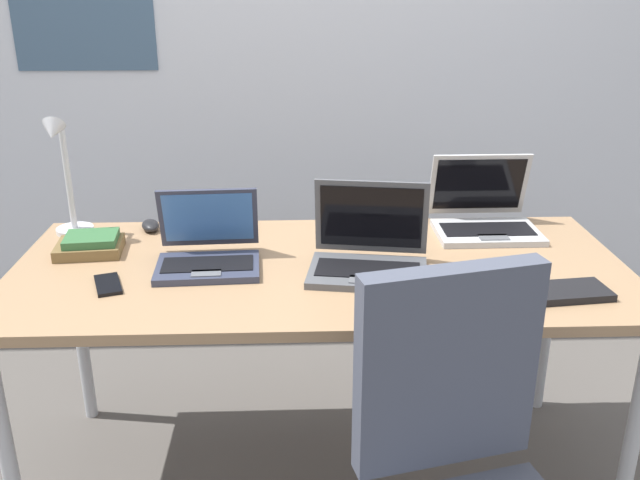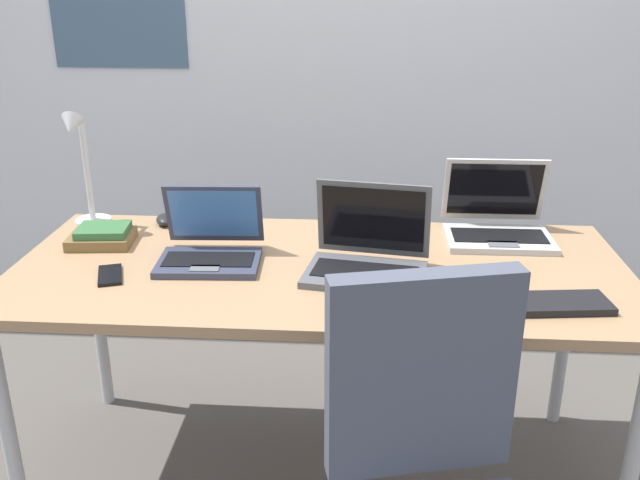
{
  "view_description": "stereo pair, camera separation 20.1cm",
  "coord_description": "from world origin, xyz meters",
  "px_view_note": "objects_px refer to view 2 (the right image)",
  "views": [
    {
      "loc": [
        -0.07,
        -1.87,
        1.55
      ],
      "look_at": [
        0.0,
        0.0,
        0.82
      ],
      "focal_mm": 38.99,
      "sensor_mm": 36.0,
      "label": 1
    },
    {
      "loc": [
        0.13,
        -1.87,
        1.55
      ],
      "look_at": [
        0.0,
        0.0,
        0.82
      ],
      "focal_mm": 38.99,
      "sensor_mm": 36.0,
      "label": 2
    }
  ],
  "objects_px": {
    "book_stack": "(102,236)",
    "computer_mouse": "(165,220)",
    "laptop_far_corner": "(210,247)",
    "laptop_by_keyboard": "(367,257)",
    "external_keyboard": "(545,304)",
    "laptop_front_right": "(497,223)",
    "cell_phone": "(110,275)",
    "desk_lamp": "(83,170)"
  },
  "relations": [
    {
      "from": "book_stack",
      "to": "computer_mouse",
      "type": "bearing_deg",
      "value": 52.87
    },
    {
      "from": "laptop_far_corner",
      "to": "book_stack",
      "type": "height_order",
      "value": "laptop_far_corner"
    },
    {
      "from": "computer_mouse",
      "to": "book_stack",
      "type": "distance_m",
      "value": 0.24
    },
    {
      "from": "laptop_by_keyboard",
      "to": "external_keyboard",
      "type": "bearing_deg",
      "value": -22.52
    },
    {
      "from": "laptop_front_right",
      "to": "computer_mouse",
      "type": "xyz_separation_m",
      "value": [
        -1.11,
        0.04,
        -0.03
      ]
    },
    {
      "from": "external_keyboard",
      "to": "laptop_by_keyboard",
      "type": "bearing_deg",
      "value": 150.95
    },
    {
      "from": "laptop_far_corner",
      "to": "cell_phone",
      "type": "bearing_deg",
      "value": -152.52
    },
    {
      "from": "external_keyboard",
      "to": "computer_mouse",
      "type": "distance_m",
      "value": 1.27
    },
    {
      "from": "external_keyboard",
      "to": "computer_mouse",
      "type": "relative_size",
      "value": 3.44
    },
    {
      "from": "desk_lamp",
      "to": "laptop_by_keyboard",
      "type": "distance_m",
      "value": 1.0
    },
    {
      "from": "laptop_by_keyboard",
      "to": "book_stack",
      "type": "xyz_separation_m",
      "value": [
        -0.84,
        0.17,
        -0.02
      ]
    },
    {
      "from": "book_stack",
      "to": "laptop_far_corner",
      "type": "bearing_deg",
      "value": -16.59
    },
    {
      "from": "desk_lamp",
      "to": "laptop_by_keyboard",
      "type": "xyz_separation_m",
      "value": [
        0.94,
        -0.32,
        -0.15
      ]
    },
    {
      "from": "desk_lamp",
      "to": "cell_phone",
      "type": "bearing_deg",
      "value": -61.84
    },
    {
      "from": "laptop_by_keyboard",
      "to": "desk_lamp",
      "type": "bearing_deg",
      "value": 161.26
    },
    {
      "from": "laptop_by_keyboard",
      "to": "external_keyboard",
      "type": "xyz_separation_m",
      "value": [
        0.46,
        -0.19,
        -0.04
      ]
    },
    {
      "from": "external_keyboard",
      "to": "book_stack",
      "type": "distance_m",
      "value": 1.34
    },
    {
      "from": "computer_mouse",
      "to": "book_stack",
      "type": "relative_size",
      "value": 0.46
    },
    {
      "from": "desk_lamp",
      "to": "book_stack",
      "type": "bearing_deg",
      "value": -56.24
    },
    {
      "from": "computer_mouse",
      "to": "laptop_by_keyboard",
      "type": "bearing_deg",
      "value": -44.84
    },
    {
      "from": "laptop_by_keyboard",
      "to": "computer_mouse",
      "type": "bearing_deg",
      "value": 152.54
    },
    {
      "from": "desk_lamp",
      "to": "laptop_front_right",
      "type": "xyz_separation_m",
      "value": [
        1.35,
        -0.0,
        -0.15
      ]
    },
    {
      "from": "laptop_front_right",
      "to": "book_stack",
      "type": "xyz_separation_m",
      "value": [
        -1.25,
        -0.15,
        -0.02
      ]
    },
    {
      "from": "laptop_far_corner",
      "to": "computer_mouse",
      "type": "bearing_deg",
      "value": 126.71
    },
    {
      "from": "laptop_far_corner",
      "to": "laptop_by_keyboard",
      "type": "relative_size",
      "value": 0.83
    },
    {
      "from": "external_keyboard",
      "to": "laptop_front_right",
      "type": "bearing_deg",
      "value": 88.03
    },
    {
      "from": "laptop_by_keyboard",
      "to": "computer_mouse",
      "type": "relative_size",
      "value": 3.85
    },
    {
      "from": "laptop_far_corner",
      "to": "laptop_by_keyboard",
      "type": "height_order",
      "value": "laptop_by_keyboard"
    },
    {
      "from": "external_keyboard",
      "to": "book_stack",
      "type": "height_order",
      "value": "book_stack"
    },
    {
      "from": "cell_phone",
      "to": "book_stack",
      "type": "height_order",
      "value": "book_stack"
    },
    {
      "from": "cell_phone",
      "to": "external_keyboard",
      "type": "bearing_deg",
      "value": -24.53
    },
    {
      "from": "external_keyboard",
      "to": "book_stack",
      "type": "relative_size",
      "value": 1.59
    },
    {
      "from": "laptop_by_keyboard",
      "to": "computer_mouse",
      "type": "xyz_separation_m",
      "value": [
        -0.69,
        0.36,
        -0.03
      ]
    },
    {
      "from": "desk_lamp",
      "to": "laptop_front_right",
      "type": "relative_size",
      "value": 1.2
    },
    {
      "from": "laptop_front_right",
      "to": "cell_phone",
      "type": "xyz_separation_m",
      "value": [
        -1.14,
        -0.39,
        -0.04
      ]
    },
    {
      "from": "computer_mouse",
      "to": "cell_phone",
      "type": "xyz_separation_m",
      "value": [
        -0.03,
        -0.44,
        -0.01
      ]
    },
    {
      "from": "laptop_far_corner",
      "to": "laptop_by_keyboard",
      "type": "xyz_separation_m",
      "value": [
        0.46,
        -0.06,
        0.01
      ]
    },
    {
      "from": "laptop_by_keyboard",
      "to": "cell_phone",
      "type": "xyz_separation_m",
      "value": [
        -0.73,
        -0.08,
        -0.04
      ]
    },
    {
      "from": "laptop_front_right",
      "to": "book_stack",
      "type": "bearing_deg",
      "value": -173.27
    },
    {
      "from": "book_stack",
      "to": "external_keyboard",
      "type": "bearing_deg",
      "value": -15.39
    },
    {
      "from": "laptop_by_keyboard",
      "to": "book_stack",
      "type": "bearing_deg",
      "value": 168.74
    },
    {
      "from": "laptop_front_right",
      "to": "book_stack",
      "type": "distance_m",
      "value": 1.26
    }
  ]
}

